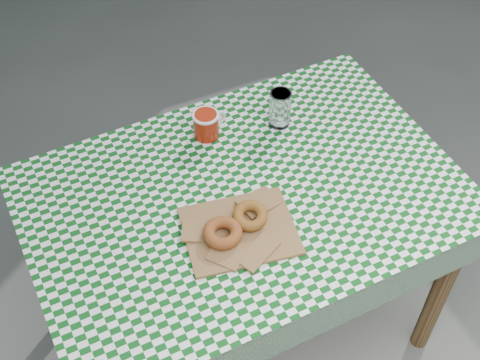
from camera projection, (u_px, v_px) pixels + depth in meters
name	position (u px, v px, depth m)	size (l,w,h in m)	color
table	(244.00, 269.00, 2.12)	(1.21, 0.81, 0.75)	#522D1C
tablecloth	(245.00, 195.00, 1.84)	(1.23, 0.83, 0.01)	#0B4714
paper_bag	(240.00, 230.00, 1.74)	(0.30, 0.24, 0.02)	#8F5F3E
bagel_front	(223.00, 233.00, 1.71)	(0.11, 0.11, 0.03)	brown
bagel_back	(250.00, 216.00, 1.75)	(0.10, 0.10, 0.03)	brown
coffee_mug	(206.00, 125.00, 1.96)	(0.15, 0.15, 0.09)	maroon
drinking_glass	(280.00, 108.00, 1.99)	(0.07, 0.07, 0.12)	silver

